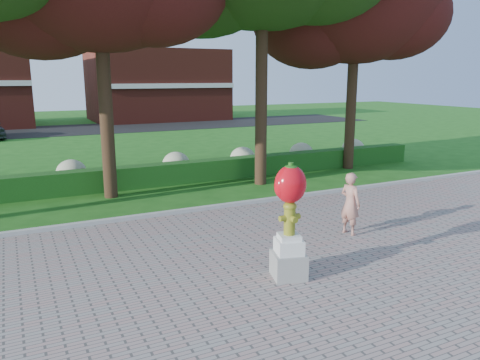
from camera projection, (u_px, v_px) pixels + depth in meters
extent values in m
plane|color=#1D5715|center=(243.00, 243.00, 11.47)|extent=(100.00, 100.00, 0.00)
cube|color=gray|center=(349.00, 315.00, 7.97)|extent=(40.00, 14.00, 0.04)
cube|color=#ADADA5|center=(199.00, 209.00, 14.08)|extent=(40.00, 0.18, 0.15)
cube|color=#1A3E11|center=(159.00, 175.00, 17.51)|extent=(24.00, 0.70, 0.80)
ellipsoid|color=#B6B78C|center=(72.00, 173.00, 17.05)|extent=(1.10, 1.10, 0.99)
ellipsoid|color=#B6B78C|center=(176.00, 164.00, 18.79)|extent=(1.10, 1.10, 0.99)
ellipsoid|color=#B6B78C|center=(243.00, 158.00, 20.08)|extent=(1.10, 1.10, 0.99)
ellipsoid|color=#B6B78C|center=(301.00, 153.00, 21.38)|extent=(1.10, 1.10, 0.99)
ellipsoid|color=#B6B78C|center=(353.00, 149.00, 22.68)|extent=(1.10, 1.10, 0.99)
cube|color=black|center=(80.00, 129.00, 35.97)|extent=(50.00, 8.00, 0.02)
cube|color=maroon|center=(157.00, 85.00, 43.99)|extent=(12.00, 8.00, 6.40)
cylinder|color=black|center=(106.00, 105.00, 15.19)|extent=(0.44, 0.44, 6.16)
cylinder|color=black|center=(261.00, 86.00, 17.01)|extent=(0.44, 0.44, 7.28)
cylinder|color=black|center=(351.00, 101.00, 20.20)|extent=(0.44, 0.44, 5.88)
ellipsoid|color=black|center=(312.00, 20.00, 19.53)|extent=(5.04, 5.04, 4.03)
ellipsoid|color=black|center=(393.00, 15.00, 19.51)|extent=(4.62, 4.62, 3.70)
cube|color=gray|center=(288.00, 265.00, 9.38)|extent=(0.78, 0.78, 0.51)
cube|color=silver|center=(289.00, 246.00, 9.29)|extent=(0.63, 0.63, 0.29)
cube|color=silver|center=(289.00, 237.00, 9.25)|extent=(0.51, 0.51, 0.10)
cylinder|color=olive|center=(290.00, 220.00, 9.18)|extent=(0.23, 0.23, 0.57)
ellipsoid|color=olive|center=(290.00, 206.00, 9.12)|extent=(0.27, 0.27, 0.19)
cylinder|color=olive|center=(282.00, 218.00, 9.09)|extent=(0.12, 0.11, 0.11)
cylinder|color=olive|center=(297.00, 216.00, 9.24)|extent=(0.12, 0.11, 0.11)
cylinder|color=olive|center=(294.00, 219.00, 9.03)|extent=(0.12, 0.12, 0.12)
cylinder|color=olive|center=(290.00, 202.00, 9.10)|extent=(0.08, 0.08, 0.05)
ellipsoid|color=red|center=(290.00, 184.00, 9.02)|extent=(0.64, 0.58, 0.75)
ellipsoid|color=red|center=(282.00, 186.00, 8.94)|extent=(0.32, 0.32, 0.47)
ellipsoid|color=red|center=(298.00, 184.00, 9.10)|extent=(0.32, 0.32, 0.47)
cylinder|color=#215D15|center=(291.00, 165.00, 8.94)|extent=(0.10, 0.10, 0.12)
ellipsoid|color=#215D15|center=(291.00, 167.00, 8.95)|extent=(0.25, 0.25, 0.08)
imported|color=tan|center=(350.00, 204.00, 11.85)|extent=(0.50, 0.65, 1.61)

